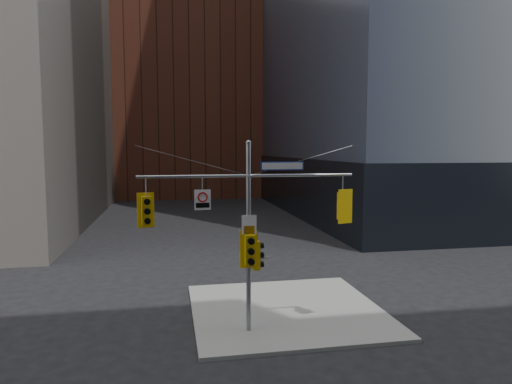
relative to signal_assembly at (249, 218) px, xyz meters
name	(u,v)px	position (x,y,z in m)	size (l,w,h in m)	color
ground	(259,357)	(0.00, -1.99, -4.42)	(160.00, 160.00, 0.00)	black
sidewalk_corner	(287,310)	(2.00, 2.01, -4.34)	(8.00, 8.00, 0.15)	gray
podium_ne	(447,184)	(28.00, 30.01, -1.42)	(36.40, 36.40, 6.00)	black
brick_midrise	(187,103)	(0.00, 56.01, 9.58)	(26.00, 20.00, 28.00)	brown
signal_assembly	(249,218)	(0.00, 0.00, 0.00)	(8.00, 0.80, 7.30)	gray
traffic_light_west_arm	(146,211)	(-3.67, 0.01, 0.38)	(0.60, 0.54, 1.27)	gold
traffic_light_east_arm	(342,206)	(3.66, 0.00, 0.38)	(0.61, 0.57, 1.31)	gold
traffic_light_pole_side	(257,255)	(0.33, 0.01, -1.40)	(0.44, 0.37, 1.08)	gold
traffic_light_pole_front	(250,250)	(0.00, -0.27, -1.13)	(0.67, 0.53, 1.40)	gold
street_sign_blade	(282,166)	(1.28, 0.00, 1.93)	(1.67, 0.13, 0.32)	navy
regulatory_sign_arm	(203,199)	(-1.69, -0.02, 0.76)	(0.59, 0.07, 0.74)	silver
regulatory_sign_pole	(249,225)	(0.00, -0.11, -0.23)	(0.55, 0.06, 0.72)	silver
street_blade_ew	(260,258)	(0.45, 0.01, -1.52)	(0.69, 0.04, 0.14)	silver
street_blade_ns	(247,261)	(0.00, 0.46, -1.70)	(0.12, 0.70, 0.14)	#145926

